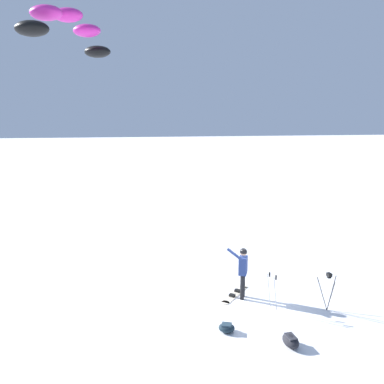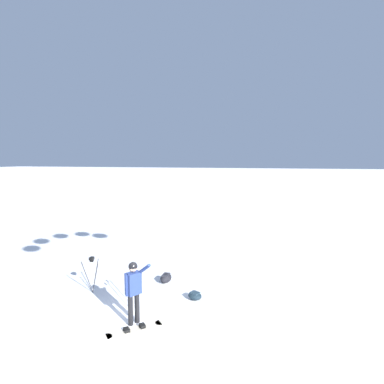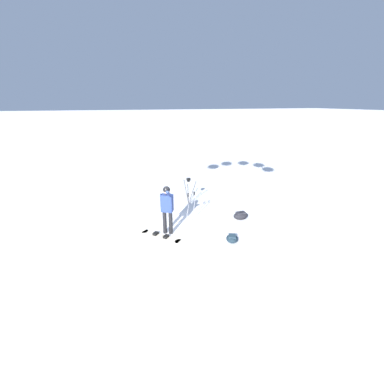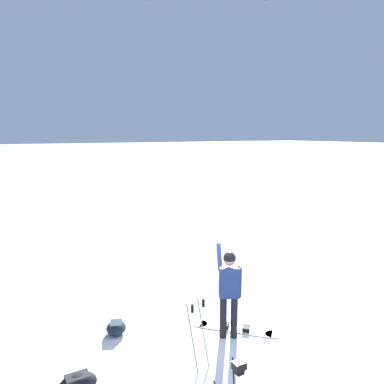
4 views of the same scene
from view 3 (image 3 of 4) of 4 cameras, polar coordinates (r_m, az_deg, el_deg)
name	(u,v)px [view 3 (image 3 of 4)]	position (r m, az deg, el deg)	size (l,w,h in m)	color
ground_plane	(170,235)	(8.89, -5.21, -10.01)	(300.00, 300.00, 0.00)	white
snowboarder	(167,205)	(8.54, -5.85, -3.05)	(0.79, 0.48, 1.82)	black
snowboard	(161,236)	(8.84, -7.27, -10.10)	(1.40, 1.34, 0.10)	beige
gear_bag_large	(241,215)	(10.09, 11.28, -5.37)	(0.39, 0.61, 0.32)	black
camera_tripod	(189,186)	(11.07, -0.78, 1.50)	(0.70, 0.53, 1.27)	#262628
gear_bag_small	(232,238)	(8.52, 9.31, -10.61)	(0.59, 0.55, 0.25)	#192833
ski_poles	(191,203)	(9.43, -0.20, -2.54)	(0.32, 0.41, 1.23)	gray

